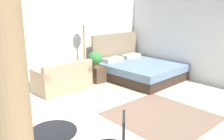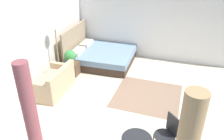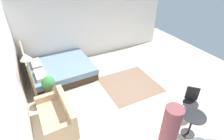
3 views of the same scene
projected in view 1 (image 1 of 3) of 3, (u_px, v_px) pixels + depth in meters
ground_plane at (144, 118)px, 4.67m from camera, size 9.25×9.59×0.02m
wall_back at (58, 36)px, 6.71m from camera, size 9.25×0.12×2.73m
wall_right at (222, 37)px, 6.33m from camera, size 0.12×6.59×2.73m
area_rug at (161, 116)px, 4.76m from camera, size 1.82×1.89×0.01m
bed at (139, 69)px, 7.30m from camera, size 2.09×2.33×1.32m
couch at (63, 80)px, 6.21m from camera, size 1.46×0.84×0.79m
nightstand at (98, 74)px, 6.94m from camera, size 0.42×0.38×0.46m
potted_plant at (95, 59)px, 6.77m from camera, size 0.40×0.40×0.47m
floor_lamp at (84, 31)px, 6.80m from camera, size 0.32×0.32×1.85m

